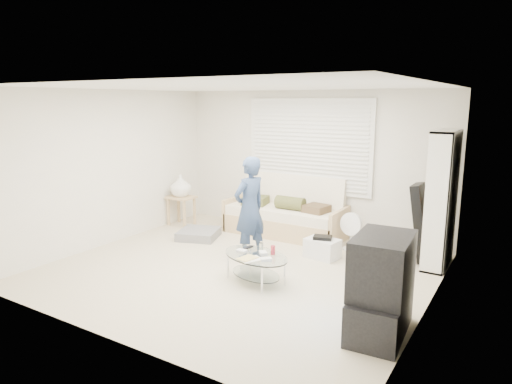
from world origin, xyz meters
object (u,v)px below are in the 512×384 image
Objects in this scene: futon_sofa at (285,215)px; bookshelf at (441,200)px; coffee_table at (256,260)px; tv_unit at (381,287)px.

bookshelf is (2.58, -0.25, 0.63)m from futon_sofa.
bookshelf is 1.71× the size of coffee_table.
futon_sofa is 1.87× the size of coffee_table.
futon_sofa reaches higher than coffee_table.
bookshelf is 2.40m from tv_unit.
tv_unit reaches higher than coffee_table.
coffee_table is (-1.76, 0.49, -0.20)m from tv_unit.
tv_unit is 1.84m from coffee_table.
coffee_table is at bearing 164.56° from tv_unit.
coffee_table is (0.69, -2.12, -0.04)m from futon_sofa.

